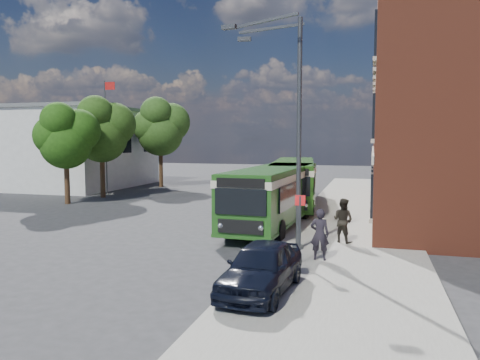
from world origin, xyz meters
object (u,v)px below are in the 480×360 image
(parked_car, at_px, (261,267))
(bus_rear, at_px, (294,179))
(bus_front, at_px, (273,191))
(street_lamp, at_px, (290,130))

(parked_car, bearing_deg, bus_rear, 100.83)
(bus_rear, bearing_deg, bus_front, -88.49)
(street_lamp, relative_size, parked_car, 2.18)
(bus_rear, bearing_deg, street_lamp, -81.54)
(bus_front, bearing_deg, parked_car, -80.02)
(bus_front, bearing_deg, street_lamp, -71.41)
(bus_front, relative_size, parked_car, 2.55)
(street_lamp, height_order, bus_rear, street_lamp)
(bus_front, xyz_separation_m, bus_rear, (-0.20, 7.47, 0.00))
(bus_rear, height_order, parked_car, bus_rear)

